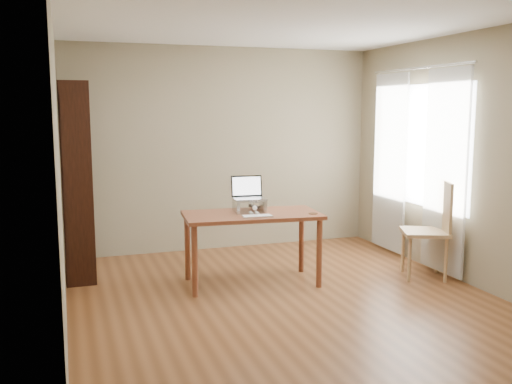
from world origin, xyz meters
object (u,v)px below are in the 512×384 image
object	(u,v)px
desk	(252,222)
keyboard	(257,216)
laptop	(248,193)
chair	(431,225)
cat	(250,205)
bookshelf	(77,181)

from	to	relation	value
desk	keyboard	world-z (taller)	keyboard
keyboard	laptop	bearing A→B (deg)	91.57
keyboard	chair	distance (m)	1.96
desk	cat	distance (m)	0.20
cat	chair	bearing A→B (deg)	-7.32
bookshelf	laptop	bearing A→B (deg)	-24.27
desk	cat	xyz separation A→B (m)	(0.02, 0.11, 0.17)
desk	keyboard	bearing A→B (deg)	-89.62
chair	laptop	bearing A→B (deg)	-172.73
keyboard	chair	xyz separation A→B (m)	(1.94, -0.17, -0.19)
chair	cat	bearing A→B (deg)	-172.07
bookshelf	cat	xyz separation A→B (m)	(1.71, -0.79, -0.23)
bookshelf	desk	bearing A→B (deg)	-28.05
bookshelf	cat	size ratio (longest dim) A/B	4.28
bookshelf	laptop	distance (m)	1.86
bookshelf	keyboard	bearing A→B (deg)	-33.81
bookshelf	cat	distance (m)	1.90
cat	laptop	bearing A→B (deg)	128.21
laptop	keyboard	size ratio (longest dim) A/B	1.12
laptop	cat	world-z (taller)	laptop
desk	laptop	size ratio (longest dim) A/B	4.13
bookshelf	cat	world-z (taller)	bookshelf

